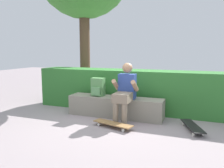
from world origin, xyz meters
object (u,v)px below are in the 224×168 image
object	(u,v)px
bench_main	(115,107)
skateboard_near_person	(113,124)
person_skater	(125,90)
backpack_on_bench	(98,87)
skateboard_beside_bench	(192,126)

from	to	relation	value
bench_main	skateboard_near_person	world-z (taller)	bench_main
person_skater	skateboard_near_person	bearing A→B (deg)	-98.86
bench_main	person_skater	distance (m)	0.55
bench_main	person_skater	bearing A→B (deg)	-35.84
bench_main	backpack_on_bench	size ratio (longest dim) A/B	5.22
bench_main	skateboard_beside_bench	xyz separation A→B (m)	(1.61, -0.31, -0.14)
person_skater	skateboard_beside_bench	xyz separation A→B (m)	(1.32, -0.11, -0.56)
person_skater	bench_main	bearing A→B (deg)	144.16
skateboard_beside_bench	backpack_on_bench	size ratio (longest dim) A/B	2.05
bench_main	skateboard_beside_bench	world-z (taller)	bench_main
person_skater	backpack_on_bench	bearing A→B (deg)	164.05
person_skater	skateboard_beside_bench	distance (m)	1.44
person_skater	skateboard_beside_bench	bearing A→B (deg)	-4.61
skateboard_beside_bench	backpack_on_bench	bearing A→B (deg)	171.39
skateboard_near_person	backpack_on_bench	bearing A→B (deg)	131.72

